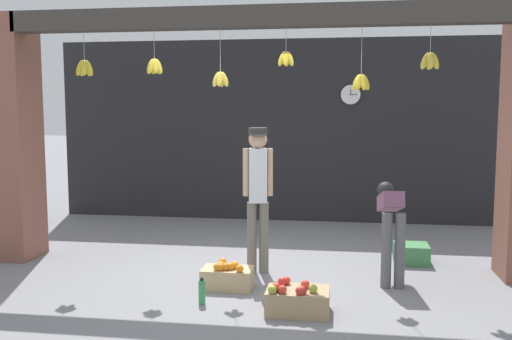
# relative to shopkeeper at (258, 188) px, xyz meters

# --- Properties ---
(ground_plane) EXTENTS (60.00, 60.00, 0.00)m
(ground_plane) POSITION_rel_shopkeeper_xyz_m (-0.08, -0.07, -0.99)
(ground_plane) COLOR gray
(shop_back_wall) EXTENTS (7.60, 0.12, 3.03)m
(shop_back_wall) POSITION_rel_shopkeeper_xyz_m (-0.08, 3.16, 0.52)
(shop_back_wall) COLOR #232326
(shop_back_wall) RESTS_ON ground_plane
(shop_pillar_left) EXTENTS (0.70, 0.60, 3.03)m
(shop_pillar_left) POSITION_rel_shopkeeper_xyz_m (-3.23, 0.23, 0.52)
(shop_pillar_left) COLOR brown
(shop_pillar_left) RESTS_ON ground_plane
(storefront_awning) EXTENTS (5.70, 0.29, 0.95)m
(storefront_awning) POSITION_rel_shopkeeper_xyz_m (-0.09, 0.05, 1.88)
(storefront_awning) COLOR #3D3833
(shopkeeper) EXTENTS (0.34, 0.29, 1.68)m
(shopkeeper) POSITION_rel_shopkeeper_xyz_m (0.00, 0.00, 0.00)
(shopkeeper) COLOR #6B665B
(shopkeeper) RESTS_ON ground_plane
(worker_stooping) EXTENTS (0.27, 0.81, 1.05)m
(worker_stooping) POSITION_rel_shopkeeper_xyz_m (1.48, -0.13, -0.29)
(worker_stooping) COLOR #56565B
(worker_stooping) RESTS_ON ground_plane
(fruit_crate_oranges) EXTENTS (0.53, 0.33, 0.29)m
(fruit_crate_oranges) POSITION_rel_shopkeeper_xyz_m (-0.23, -0.62, -0.87)
(fruit_crate_oranges) COLOR tan
(fruit_crate_oranges) RESTS_ON ground_plane
(fruit_crate_apples) EXTENTS (0.58, 0.40, 0.30)m
(fruit_crate_apples) POSITION_rel_shopkeeper_xyz_m (0.55, -1.24, -0.87)
(fruit_crate_apples) COLOR tan
(fruit_crate_apples) RESTS_ON ground_plane
(produce_box_green) EXTENTS (0.41, 0.39, 0.23)m
(produce_box_green) POSITION_rel_shopkeeper_xyz_m (1.81, 0.68, -0.88)
(produce_box_green) COLOR #42844C
(produce_box_green) RESTS_ON ground_plane
(water_bottle) EXTENTS (0.07, 0.07, 0.27)m
(water_bottle) POSITION_rel_shopkeeper_xyz_m (-0.38, -1.14, -0.87)
(water_bottle) COLOR #38934C
(water_bottle) RESTS_ON ground_plane
(wall_clock) EXTENTS (0.33, 0.03, 0.33)m
(wall_clock) POSITION_rel_shopkeeper_xyz_m (1.08, 3.09, 1.12)
(wall_clock) COLOR black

